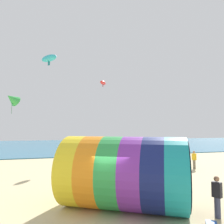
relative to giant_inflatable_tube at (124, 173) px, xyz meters
The scene contains 8 objects.
ground_plane 1.68m from the giant_inflatable_tube, 153.39° to the right, with size 120.00×120.00×0.00m, color #CCBA8C.
sea 38.39m from the giant_inflatable_tube, 90.58° to the left, with size 120.00×40.00×0.10m, color teal.
giant_inflatable_tube is the anchor object (origin of this frame).
kite_handler 3.94m from the giant_inflatable_tube, 29.85° to the right, with size 0.35×0.42×1.67m.
kite_cyan_parafoil 8.81m from the giant_inflatable_tube, 126.01° to the left, with size 1.32×1.44×0.75m.
kite_red_parafoil 17.10m from the giant_inflatable_tube, 80.49° to the left, with size 1.17×1.47×0.71m.
kite_green_delta 16.55m from the giant_inflatable_tube, 116.76° to the left, with size 1.85×1.84×2.27m.
bystander_near_water 12.01m from the giant_inflatable_tube, 39.49° to the left, with size 0.41×0.32×1.60m.
Camera 1 is at (-2.88, -9.39, 3.64)m, focal length 35.00 mm.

